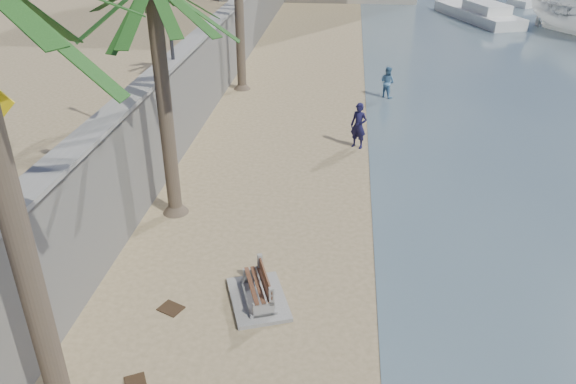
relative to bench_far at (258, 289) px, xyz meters
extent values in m
cube|color=gray|center=(-4.33, 16.45, 1.40)|extent=(0.45, 70.00, 3.50)
cube|color=gray|center=(-4.33, 16.45, 3.20)|extent=(0.80, 70.00, 0.12)
cube|color=gray|center=(0.00, 0.00, -0.29)|extent=(1.84, 2.21, 0.10)
cylinder|color=brown|center=(-3.24, -3.59, 3.73)|extent=(0.44, 0.44, 8.14)
cylinder|color=brown|center=(-3.20, 4.01, 3.04)|extent=(0.42, 0.42, 6.76)
cylinder|color=brown|center=(-3.35, 16.59, 3.63)|extent=(0.44, 0.44, 7.95)
cylinder|color=#2D2D33|center=(-4.13, -2.05, 4.46)|extent=(0.07, 0.07, 2.40)
imported|color=#161437|center=(2.44, 9.72, 0.68)|extent=(0.89, 0.79, 2.05)
imported|color=teal|center=(3.87, 16.05, 0.49)|extent=(1.02, 0.99, 1.67)
cube|color=silver|center=(19.48, 44.55, -0.10)|extent=(7.51, 6.53, 0.70)
cube|color=#382616|center=(-2.07, -2.87, -0.33)|extent=(0.61, 0.65, 0.03)
cube|color=#382616|center=(-2.03, -0.52, -0.33)|extent=(0.68, 0.62, 0.03)
camera|label=1|loc=(1.85, -10.68, 8.39)|focal=35.00mm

